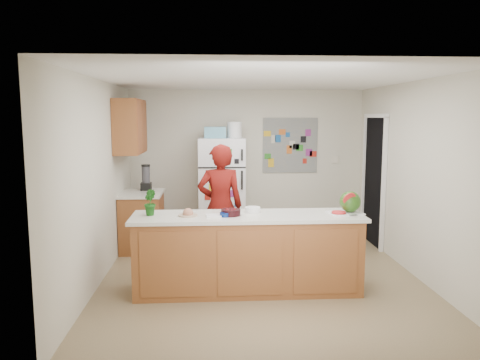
{
  "coord_description": "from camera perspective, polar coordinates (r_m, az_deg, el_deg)",
  "views": [
    {
      "loc": [
        -0.62,
        -5.79,
        2.05
      ],
      "look_at": [
        -0.25,
        0.2,
        1.23
      ],
      "focal_mm": 35.0,
      "sensor_mm": 36.0,
      "label": 1
    }
  ],
  "objects": [
    {
      "name": "side_counter_top",
      "position": [
        7.31,
        -11.93,
        -1.61
      ],
      "size": [
        0.64,
        0.84,
        0.04
      ],
      "primitive_type": "cube",
      "color": "silver",
      "rests_on": "side_counter_base"
    },
    {
      "name": "paper_towel",
      "position": [
        5.34,
        -3.24,
        -4.36
      ],
      "size": [
        0.18,
        0.16,
        0.02
      ],
      "primitive_type": "cube",
      "rotation": [
        0.0,
        0.0,
        0.08
      ],
      "color": "silver",
      "rests_on": "peninsula_top"
    },
    {
      "name": "white_bowl",
      "position": [
        5.57,
        1.55,
        -3.63
      ],
      "size": [
        0.2,
        0.2,
        0.06
      ],
      "primitive_type": "cylinder",
      "rotation": [
        0.0,
        0.0,
        0.11
      ],
      "color": "white",
      "rests_on": "peninsula_top"
    },
    {
      "name": "wall_left",
      "position": [
        6.01,
        -16.91,
        -0.22
      ],
      "size": [
        0.02,
        4.5,
        2.5
      ],
      "primitive_type": "cube",
      "color": "beige",
      "rests_on": "ground"
    },
    {
      "name": "peninsula_base",
      "position": [
        5.54,
        0.95,
        -9.11
      ],
      "size": [
        2.6,
        0.62,
        0.88
      ],
      "primitive_type": "cube",
      "color": "brown",
      "rests_on": "floor"
    },
    {
      "name": "plate",
      "position": [
        5.39,
        -6.35,
        -4.29
      ],
      "size": [
        0.29,
        0.29,
        0.02
      ],
      "primitive_type": "cylinder",
      "rotation": [
        0.0,
        0.0,
        -0.39
      ],
      "color": "beige",
      "rests_on": "peninsula_top"
    },
    {
      "name": "refrigerator",
      "position": [
        7.76,
        -2.26,
        -1.13
      ],
      "size": [
        0.75,
        0.7,
        1.7
      ],
      "primitive_type": "cube",
      "color": "silver",
      "rests_on": "floor"
    },
    {
      "name": "upper_cabinets",
      "position": [
        7.19,
        -13.25,
        6.37
      ],
      "size": [
        0.35,
        1.0,
        0.8
      ],
      "primitive_type": "cube",
      "color": "brown",
      "rests_on": "wall_left"
    },
    {
      "name": "side_counter_base",
      "position": [
        7.4,
        -11.83,
        -5.05
      ],
      "size": [
        0.6,
        0.8,
        0.86
      ],
      "primitive_type": "cube",
      "color": "brown",
      "rests_on": "floor"
    },
    {
      "name": "doorway",
      "position": [
        7.76,
        16.09,
        -0.16
      ],
      "size": [
        0.03,
        0.85,
        2.04
      ],
      "primitive_type": "cube",
      "color": "black",
      "rests_on": "ground"
    },
    {
      "name": "wall_back",
      "position": [
        8.11,
        0.84,
        2.11
      ],
      "size": [
        4.0,
        0.02,
        2.5
      ],
      "primitive_type": "cube",
      "color": "beige",
      "rests_on": "ground"
    },
    {
      "name": "blender_appliance",
      "position": [
        7.45,
        -11.39,
        0.22
      ],
      "size": [
        0.13,
        0.13,
        0.38
      ],
      "primitive_type": "cylinder",
      "color": "black",
      "rests_on": "side_counter_top"
    },
    {
      "name": "wall_right",
      "position": [
        6.41,
        20.7,
        0.09
      ],
      "size": [
        0.02,
        4.5,
        2.5
      ],
      "primitive_type": "cube",
      "color": "beige",
      "rests_on": "ground"
    },
    {
      "name": "cherry_bowl",
      "position": [
        5.38,
        -1.13,
        -3.97
      ],
      "size": [
        0.24,
        0.24,
        0.07
      ],
      "primitive_type": "cylinder",
      "rotation": [
        0.0,
        0.0,
        -0.08
      ],
      "color": "black",
      "rests_on": "peninsula_top"
    },
    {
      "name": "keys",
      "position": [
        5.52,
        13.63,
        -4.21
      ],
      "size": [
        0.1,
        0.06,
        0.01
      ],
      "primitive_type": "cube",
      "rotation": [
        0.0,
        0.0,
        0.24
      ],
      "color": "gray",
      "rests_on": "peninsula_top"
    },
    {
      "name": "potted_plant",
      "position": [
        5.48,
        -10.98,
        -2.71
      ],
      "size": [
        0.19,
        0.2,
        0.3
      ],
      "primitive_type": "imported",
      "rotation": [
        0.0,
        0.0,
        2.02
      ],
      "color": "#0A3B0A",
      "rests_on": "peninsula_top"
    },
    {
      "name": "watermelon",
      "position": [
        5.65,
        13.29,
        -2.59
      ],
      "size": [
        0.25,
        0.25,
        0.25
      ],
      "primitive_type": "sphere",
      "color": "#2A6313",
      "rests_on": "cutting_board"
    },
    {
      "name": "cutting_board",
      "position": [
        5.64,
        12.72,
        -3.93
      ],
      "size": [
        0.42,
        0.34,
        0.01
      ],
      "primitive_type": "cube",
      "rotation": [
        0.0,
        0.0,
        0.17
      ],
      "color": "silver",
      "rests_on": "peninsula_top"
    },
    {
      "name": "cobalt_bowl",
      "position": [
        5.32,
        -1.85,
        -4.21
      ],
      "size": [
        0.15,
        0.15,
        0.05
      ],
      "primitive_type": "cylinder",
      "rotation": [
        0.0,
        0.0,
        0.27
      ],
      "color": "#071C58",
      "rests_on": "peninsula_top"
    },
    {
      "name": "floor",
      "position": [
        6.18,
        2.46,
        -11.72
      ],
      "size": [
        4.0,
        4.5,
        0.02
      ],
      "primitive_type": "cube",
      "color": "brown",
      "rests_on": "ground"
    },
    {
      "name": "fridge_top_bin",
      "position": [
        7.67,
        -3.05,
        5.82
      ],
      "size": [
        0.35,
        0.28,
        0.18
      ],
      "primitive_type": "cube",
      "color": "#5999B2",
      "rests_on": "refrigerator"
    },
    {
      "name": "ceiling",
      "position": [
        5.84,
        2.6,
        12.28
      ],
      "size": [
        4.0,
        4.5,
        0.02
      ],
      "primitive_type": "cube",
      "color": "white",
      "rests_on": "wall_back"
    },
    {
      "name": "watermelon_slice",
      "position": [
        5.56,
        11.93,
        -3.89
      ],
      "size": [
        0.16,
        0.16,
        0.02
      ],
      "primitive_type": "cylinder",
      "color": "red",
      "rests_on": "cutting_board"
    },
    {
      "name": "photo_collage",
      "position": [
        8.16,
        6.13,
        4.21
      ],
      "size": [
        0.95,
        0.01,
        0.95
      ],
      "primitive_type": "cube",
      "color": "slate",
      "rests_on": "wall_back"
    },
    {
      "name": "person",
      "position": [
        6.35,
        -2.42,
        -3.19
      ],
      "size": [
        0.63,
        0.43,
        1.69
      ],
      "primitive_type": "imported",
      "rotation": [
        0.0,
        0.0,
        3.18
      ],
      "color": "#600E0B",
      "rests_on": "floor"
    },
    {
      "name": "peninsula_top",
      "position": [
        5.43,
        0.96,
        -4.46
      ],
      "size": [
        2.68,
        0.7,
        0.04
      ],
      "primitive_type": "cube",
      "color": "silver",
      "rests_on": "peninsula_base"
    }
  ]
}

